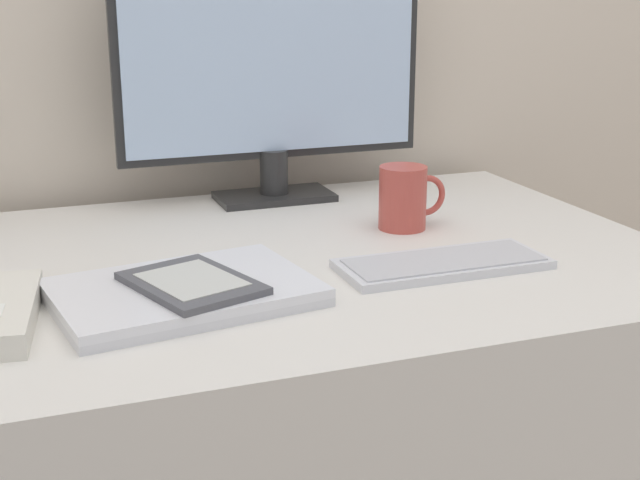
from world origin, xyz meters
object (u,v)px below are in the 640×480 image
laptop (183,292)px  coffee_mug (404,198)px  keyboard (443,264)px  monitor (272,62)px  ereader (192,283)px

laptop → coffee_mug: (0.40, 0.20, 0.04)m
keyboard → monitor: bearing=102.6°
coffee_mug → laptop: bearing=-153.0°
keyboard → ereader: 0.35m
laptop → coffee_mug: size_ratio=3.02×
keyboard → laptop: laptop is taller
laptop → ereader: (0.01, -0.01, 0.02)m
ereader → coffee_mug: coffee_mug is taller
laptop → coffee_mug: coffee_mug is taller
keyboard → laptop: 0.36m
monitor → ereader: 0.57m
monitor → laptop: monitor is taller
ereader → monitor: bearing=61.7°
monitor → laptop: size_ratio=1.61×
ereader → keyboard: bearing=2.7°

